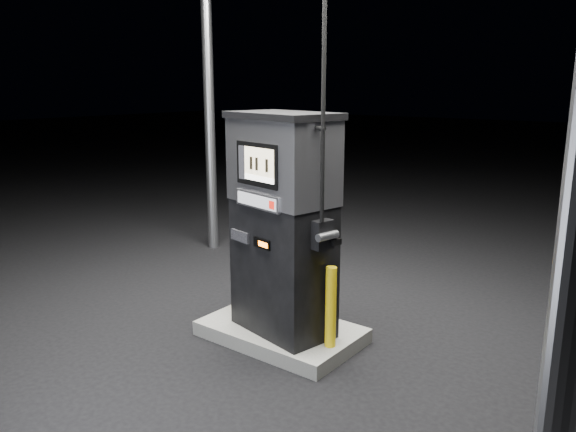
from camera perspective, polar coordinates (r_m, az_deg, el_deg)
The scene contains 5 objects.
ground at distance 6.01m, azimuth -0.69°, elevation -12.33°, with size 80.00×80.00×0.00m, color black.
pump_island at distance 5.98m, azimuth -0.70°, elevation -11.68°, with size 1.60×1.00×0.15m, color slate.
fuel_dispenser at distance 5.48m, azimuth -0.50°, elevation -0.68°, with size 1.26×0.86×4.54m.
bollard_left at distance 6.33m, azimuth -5.32°, elevation -5.54°, with size 0.11×0.11×0.83m, color yellow.
bollard_right at distance 5.37m, azimuth 4.36°, elevation -9.22°, with size 0.11×0.11×0.79m, color yellow.
Camera 1 is at (3.37, -4.25, 2.58)m, focal length 35.00 mm.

